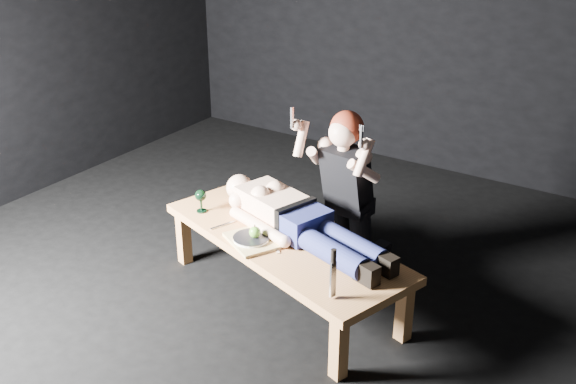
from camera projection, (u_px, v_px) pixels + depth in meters
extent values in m
plane|color=black|center=(264.00, 274.00, 4.70)|extent=(5.00, 5.00, 0.00)
plane|color=black|center=(421.00, 6.00, 5.96)|extent=(5.00, 0.00, 5.00)
cube|color=#BD7845|center=(284.00, 267.00, 4.35)|extent=(1.90, 1.17, 0.45)
cube|color=tan|center=(251.00, 241.00, 4.19)|extent=(0.42, 0.38, 0.02)
cylinder|color=white|center=(251.00, 238.00, 4.18)|extent=(0.31, 0.31, 0.02)
sphere|color=#44A120|center=(255.00, 232.00, 4.16)|extent=(0.07, 0.07, 0.07)
cube|color=#B2B2B7|center=(223.00, 225.00, 4.40)|extent=(0.08, 0.18, 0.01)
cube|color=#B2B2B7|center=(267.00, 248.00, 4.12)|extent=(0.03, 0.19, 0.01)
cube|color=#B2B2B7|center=(277.00, 246.00, 4.15)|extent=(0.13, 0.16, 0.01)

